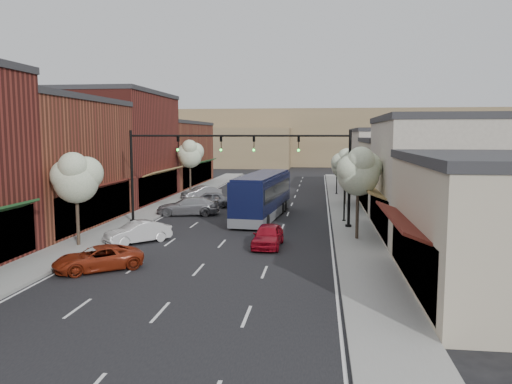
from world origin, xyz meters
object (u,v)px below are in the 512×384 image
(signal_mast_left, at_px, (162,163))
(parked_car_b, at_px, (138,232))
(tree_right_far, at_px, (346,163))
(lamp_post_far, at_px, (337,168))
(parked_car_c, at_px, (188,206))
(parked_car_e, at_px, (201,193))
(coach_bus, at_px, (263,195))
(red_hatchback, at_px, (268,236))
(parked_car_a, at_px, (98,258))
(tree_left_far, at_px, (190,154))
(parked_car_d, at_px, (208,200))
(tree_right_near, at_px, (359,171))
(lamp_post_near, at_px, (345,183))
(signal_mast_right, at_px, (316,164))
(tree_left_near, at_px, (76,177))

(signal_mast_left, xyz_separation_m, parked_car_b, (0.40, -6.38, -3.95))
(tree_right_far, height_order, lamp_post_far, tree_right_far)
(tree_right_far, distance_m, parked_car_b, 23.04)
(parked_car_b, relative_size, parked_car_c, 0.79)
(lamp_post_far, bearing_deg, parked_car_e, -158.44)
(tree_right_far, height_order, coach_bus, tree_right_far)
(red_hatchback, relative_size, parked_car_a, 0.94)
(tree_right_far, bearing_deg, tree_left_far, 160.13)
(tree_left_far, height_order, parked_car_e, tree_left_far)
(tree_right_far, relative_size, parked_car_d, 1.27)
(lamp_post_far, relative_size, coach_bus, 0.37)
(signal_mast_left, distance_m, tree_left_far, 18.14)
(lamp_post_far, bearing_deg, coach_bus, -111.42)
(coach_bus, relative_size, parked_car_b, 2.92)
(red_hatchback, bearing_deg, tree_right_near, 26.10)
(signal_mast_left, xyz_separation_m, lamp_post_near, (13.42, 2.50, -1.62))
(lamp_post_near, relative_size, red_hatchback, 1.10)
(lamp_post_near, bearing_deg, signal_mast_left, -169.44)
(parked_car_c, height_order, parked_car_d, parked_car_c)
(lamp_post_far, distance_m, parked_car_a, 35.15)
(coach_bus, distance_m, parked_car_c, 6.47)
(parked_car_c, bearing_deg, coach_bus, 73.50)
(signal_mast_right, xyz_separation_m, lamp_post_near, (2.18, 2.50, -1.62))
(tree_right_near, relative_size, parked_car_d, 1.39)
(signal_mast_right, relative_size, red_hatchback, 2.04)
(signal_mast_left, xyz_separation_m, lamp_post_far, (13.42, 20.00, -1.62))
(lamp_post_near, distance_m, parked_car_d, 13.79)
(parked_car_b, bearing_deg, signal_mast_right, 75.03)
(parked_car_e, bearing_deg, parked_car_b, -40.30)
(signal_mast_right, height_order, lamp_post_near, signal_mast_right)
(parked_car_d, bearing_deg, parked_car_c, -16.26)
(parked_car_b, bearing_deg, lamp_post_near, 78.86)
(signal_mast_right, height_order, lamp_post_far, signal_mast_right)
(tree_left_near, relative_size, parked_car_c, 1.10)
(tree_left_near, bearing_deg, signal_mast_right, 30.14)
(parked_car_e, bearing_deg, parked_car_c, -35.78)
(tree_left_far, distance_m, red_hatchback, 27.15)
(tree_right_far, xyz_separation_m, lamp_post_near, (-0.55, -9.44, -0.99))
(lamp_post_far, xyz_separation_m, red_hatchback, (-4.91, -26.50, -2.32))
(tree_left_near, height_order, lamp_post_far, tree_left_near)
(coach_bus, height_order, parked_car_c, coach_bus)
(red_hatchback, bearing_deg, parked_car_d, 116.69)
(parked_car_d, height_order, parked_car_e, parked_car_d)
(signal_mast_right, distance_m, tree_left_near, 16.05)
(lamp_post_near, bearing_deg, tree_right_far, 86.69)
(signal_mast_left, xyz_separation_m, parked_car_a, (0.71, -12.68, -4.02))
(tree_left_far, distance_m, parked_car_a, 31.07)
(signal_mast_right, relative_size, parked_car_e, 1.96)
(red_hatchback, bearing_deg, tree_right_far, 75.49)
(parked_car_c, distance_m, parked_car_e, 10.15)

